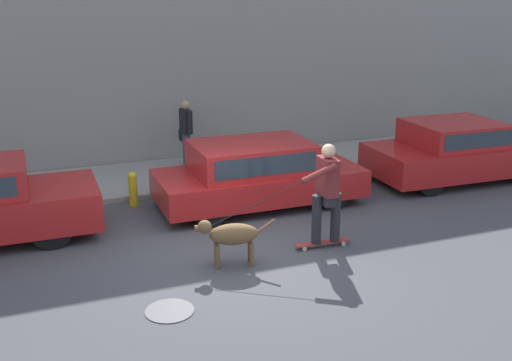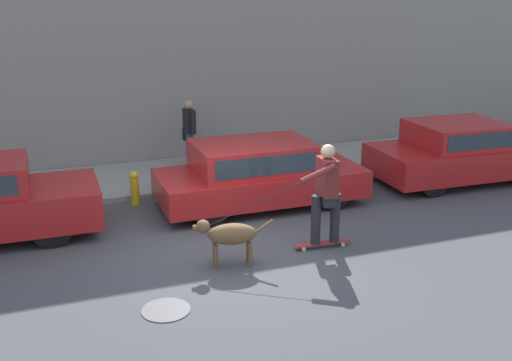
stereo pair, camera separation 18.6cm
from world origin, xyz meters
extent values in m
plane|color=#47474C|center=(0.00, 0.00, 0.00)|extent=(36.00, 36.00, 0.00)
cube|color=gray|center=(0.00, 5.80, 2.95)|extent=(32.00, 0.30, 5.90)
cube|color=gray|center=(0.00, 4.35, 0.05)|extent=(30.00, 2.54, 0.11)
cylinder|color=black|center=(-2.77, 2.68, 0.34)|extent=(0.68, 0.21, 0.68)
cylinder|color=black|center=(-2.78, 1.27, 0.34)|extent=(0.68, 0.21, 0.68)
cylinder|color=black|center=(2.38, 2.72, 0.31)|extent=(0.63, 0.20, 0.63)
cylinder|color=black|center=(2.38, 1.24, 0.31)|extent=(0.63, 0.20, 0.63)
cylinder|color=black|center=(-0.09, 2.73, 0.31)|extent=(0.63, 0.20, 0.63)
cylinder|color=black|center=(-0.10, 1.25, 0.31)|extent=(0.63, 0.20, 0.63)
cube|color=#B21E1E|center=(1.14, 1.99, 0.45)|extent=(3.99, 1.74, 0.52)
cube|color=#B21E1E|center=(0.98, 1.99, 0.99)|extent=(2.24, 1.56, 0.56)
cube|color=#28333D|center=(0.98, 1.21, 1.02)|extent=(1.97, 0.02, 0.36)
cylinder|color=black|center=(7.16, 2.74, 0.31)|extent=(0.63, 0.22, 0.62)
cylinder|color=black|center=(4.69, 2.81, 0.31)|extent=(0.63, 0.22, 0.62)
cylinder|color=black|center=(4.64, 1.23, 0.31)|extent=(0.63, 0.22, 0.62)
cube|color=#B21E1E|center=(5.90, 1.99, 0.49)|extent=(4.05, 1.94, 0.61)
cube|color=#B21E1E|center=(5.74, 1.99, 1.06)|extent=(1.98, 1.70, 0.52)
cube|color=#28333D|center=(5.72, 1.17, 1.08)|extent=(1.70, 0.06, 0.33)
cylinder|color=brown|center=(-0.51, -0.46, 0.18)|extent=(0.07, 0.07, 0.37)
cylinder|color=brown|center=(-0.47, -0.28, 0.18)|extent=(0.07, 0.07, 0.37)
cylinder|color=brown|center=(0.01, -0.57, 0.18)|extent=(0.07, 0.07, 0.37)
cylinder|color=brown|center=(0.04, -0.39, 0.18)|extent=(0.07, 0.07, 0.37)
ellipsoid|color=brown|center=(-0.23, -0.42, 0.51)|extent=(0.80, 0.48, 0.33)
sphere|color=brown|center=(-0.66, -0.33, 0.66)|extent=(0.21, 0.21, 0.21)
cylinder|color=brown|center=(-0.75, -0.31, 0.64)|extent=(0.13, 0.12, 0.09)
cylinder|color=brown|center=(0.25, -0.52, 0.61)|extent=(0.30, 0.10, 0.23)
cylinder|color=beige|center=(1.00, -0.36, 0.04)|extent=(0.07, 0.03, 0.07)
cylinder|color=beige|center=(1.01, -0.21, 0.04)|extent=(0.07, 0.03, 0.07)
cylinder|color=beige|center=(1.69, -0.40, 0.04)|extent=(0.07, 0.03, 0.07)
cylinder|color=beige|center=(1.70, -0.26, 0.04)|extent=(0.07, 0.03, 0.07)
cube|color=#A82D2D|center=(1.35, -0.31, 0.08)|extent=(0.96, 0.18, 0.02)
cylinder|color=#232328|center=(1.23, -0.30, 0.50)|extent=(0.16, 0.16, 0.83)
cylinder|color=#232328|center=(1.57, -0.32, 0.50)|extent=(0.16, 0.16, 0.83)
cube|color=#232328|center=(1.40, -0.31, 0.83)|extent=(0.22, 0.37, 0.17)
cube|color=maroon|center=(1.40, -0.31, 1.21)|extent=(0.26, 0.47, 0.60)
sphere|color=tan|center=(1.40, -0.31, 1.63)|extent=(0.23, 0.23, 0.23)
cylinder|color=maroon|center=(1.42, -0.03, 1.18)|extent=(0.10, 0.10, 0.57)
cylinder|color=maroon|center=(1.12, -0.55, 1.36)|extent=(0.58, 0.17, 0.31)
cylinder|color=black|center=(0.10, -0.43, 0.94)|extent=(1.52, 0.20, 0.63)
cylinder|color=#3D4760|center=(0.47, 5.01, 0.49)|extent=(0.14, 0.14, 0.76)
cylinder|color=#3D4760|center=(0.49, 4.86, 0.49)|extent=(0.14, 0.14, 0.76)
cube|color=black|center=(0.48, 4.93, 1.15)|extent=(0.23, 0.40, 0.56)
cylinder|color=black|center=(0.46, 5.16, 1.16)|extent=(0.08, 0.08, 0.53)
cylinder|color=black|center=(0.51, 4.70, 1.16)|extent=(0.08, 0.08, 0.53)
sphere|color=tan|center=(0.48, 4.93, 1.53)|extent=(0.21, 0.21, 0.21)
cube|color=black|center=(0.46, 5.16, 0.77)|extent=(0.13, 0.32, 0.26)
cylinder|color=#38383D|center=(-1.49, -1.44, 0.01)|extent=(0.65, 0.65, 0.01)
cylinder|color=gold|center=(-1.17, 2.83, 0.28)|extent=(0.17, 0.17, 0.56)
sphere|color=gold|center=(-1.17, 2.83, 0.60)|extent=(0.18, 0.18, 0.18)
camera|label=1|loc=(-2.98, -8.35, 4.00)|focal=42.00mm
camera|label=2|loc=(-2.80, -8.42, 4.00)|focal=42.00mm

